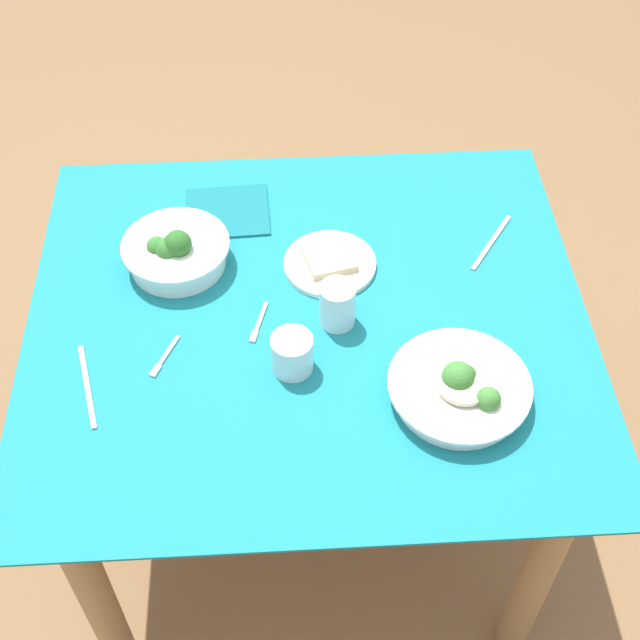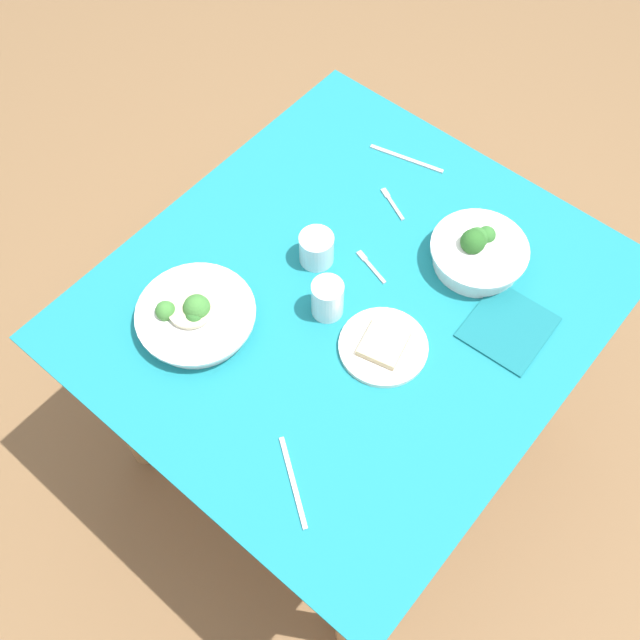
{
  "view_description": "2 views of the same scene",
  "coord_description": "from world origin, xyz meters",
  "px_view_note": "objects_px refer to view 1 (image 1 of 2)",
  "views": [
    {
      "loc": [
        -0.04,
        -1.15,
        2.04
      ],
      "look_at": [
        0.02,
        -0.01,
        0.73
      ],
      "focal_mm": 48.89,
      "sensor_mm": 36.0,
      "label": 1
    },
    {
      "loc": [
        0.75,
        0.55,
        2.17
      ],
      "look_at": [
        0.09,
        -0.01,
        0.73
      ],
      "focal_mm": 42.46,
      "sensor_mm": 36.0,
      "label": 2
    }
  ],
  "objects_px": {
    "water_glass_side": "(337,305)",
    "table_knife_right": "(87,386)",
    "broccoli_bowl_near": "(460,388)",
    "table_knife_left": "(491,242)",
    "water_glass_center": "(292,353)",
    "fork_by_far_bowl": "(258,324)",
    "napkin_folded_upper": "(227,212)",
    "broccoli_bowl_far": "(176,252)",
    "bread_side_plate": "(330,263)",
    "fork_by_near_bowl": "(164,358)"
  },
  "relations": [
    {
      "from": "fork_by_near_bowl",
      "to": "broccoli_bowl_far",
      "type": "bearing_deg",
      "value": -157.88
    },
    {
      "from": "bread_side_plate",
      "to": "fork_by_far_bowl",
      "type": "bearing_deg",
      "value": -134.48
    },
    {
      "from": "water_glass_center",
      "to": "table_knife_left",
      "type": "xyz_separation_m",
      "value": [
        0.44,
        0.31,
        -0.04
      ]
    },
    {
      "from": "water_glass_side",
      "to": "table_knife_right",
      "type": "xyz_separation_m",
      "value": [
        -0.48,
        -0.14,
        -0.05
      ]
    },
    {
      "from": "water_glass_side",
      "to": "fork_by_near_bowl",
      "type": "bearing_deg",
      "value": -167.1
    },
    {
      "from": "fork_by_near_bowl",
      "to": "table_knife_right",
      "type": "relative_size",
      "value": 0.5
    },
    {
      "from": "fork_by_near_bowl",
      "to": "table_knife_right",
      "type": "xyz_separation_m",
      "value": [
        -0.14,
        -0.06,
        -0.0
      ]
    },
    {
      "from": "water_glass_center",
      "to": "broccoli_bowl_near",
      "type": "bearing_deg",
      "value": -16.56
    },
    {
      "from": "broccoli_bowl_far",
      "to": "fork_by_near_bowl",
      "type": "bearing_deg",
      "value": -93.08
    },
    {
      "from": "broccoli_bowl_far",
      "to": "fork_by_far_bowl",
      "type": "bearing_deg",
      "value": -46.57
    },
    {
      "from": "bread_side_plate",
      "to": "table_knife_right",
      "type": "relative_size",
      "value": 0.98
    },
    {
      "from": "fork_by_far_bowl",
      "to": "fork_by_near_bowl",
      "type": "distance_m",
      "value": 0.2
    },
    {
      "from": "bread_side_plate",
      "to": "table_knife_right",
      "type": "distance_m",
      "value": 0.56
    },
    {
      "from": "broccoli_bowl_near",
      "to": "napkin_folded_upper",
      "type": "bearing_deg",
      "value": 129.0
    },
    {
      "from": "bread_side_plate",
      "to": "water_glass_center",
      "type": "bearing_deg",
      "value": -108.47
    },
    {
      "from": "water_glass_center",
      "to": "fork_by_far_bowl",
      "type": "xyz_separation_m",
      "value": [
        -0.06,
        0.11,
        -0.04
      ]
    },
    {
      "from": "table_knife_right",
      "to": "broccoli_bowl_near",
      "type": "bearing_deg",
      "value": -109.22
    },
    {
      "from": "fork_by_far_bowl",
      "to": "broccoli_bowl_near",
      "type": "bearing_deg",
      "value": 77.76
    },
    {
      "from": "table_knife_right",
      "to": "napkin_folded_upper",
      "type": "relative_size",
      "value": 1.09
    },
    {
      "from": "napkin_folded_upper",
      "to": "fork_by_near_bowl",
      "type": "bearing_deg",
      "value": -105.79
    },
    {
      "from": "broccoli_bowl_near",
      "to": "water_glass_center",
      "type": "distance_m",
      "value": 0.32
    },
    {
      "from": "fork_by_far_bowl",
      "to": "table_knife_right",
      "type": "xyz_separation_m",
      "value": [
        -0.32,
        -0.14,
        -0.0
      ]
    },
    {
      "from": "water_glass_side",
      "to": "table_knife_right",
      "type": "height_order",
      "value": "water_glass_side"
    },
    {
      "from": "napkin_folded_upper",
      "to": "broccoli_bowl_far",
      "type": "bearing_deg",
      "value": -123.22
    },
    {
      "from": "water_glass_center",
      "to": "table_knife_right",
      "type": "xyz_separation_m",
      "value": [
        -0.39,
        -0.03,
        -0.04
      ]
    },
    {
      "from": "water_glass_center",
      "to": "napkin_folded_upper",
      "type": "distance_m",
      "value": 0.46
    },
    {
      "from": "fork_by_far_bowl",
      "to": "bread_side_plate",
      "type": "bearing_deg",
      "value": 151.82
    },
    {
      "from": "fork_by_near_bowl",
      "to": "water_glass_side",
      "type": "bearing_deg",
      "value": 128.1
    },
    {
      "from": "broccoli_bowl_far",
      "to": "water_glass_side",
      "type": "height_order",
      "value": "broccoli_bowl_far"
    },
    {
      "from": "water_glass_side",
      "to": "napkin_folded_upper",
      "type": "bearing_deg",
      "value": 123.65
    },
    {
      "from": "fork_by_far_bowl",
      "to": "table_knife_left",
      "type": "height_order",
      "value": "same"
    },
    {
      "from": "water_glass_side",
      "to": "fork_by_far_bowl",
      "type": "bearing_deg",
      "value": -179.72
    },
    {
      "from": "broccoli_bowl_near",
      "to": "table_knife_left",
      "type": "bearing_deg",
      "value": 71.09
    },
    {
      "from": "water_glass_center",
      "to": "table_knife_right",
      "type": "relative_size",
      "value": 0.4
    },
    {
      "from": "bread_side_plate",
      "to": "table_knife_left",
      "type": "distance_m",
      "value": 0.36
    },
    {
      "from": "bread_side_plate",
      "to": "napkin_folded_upper",
      "type": "bearing_deg",
      "value": 140.51
    },
    {
      "from": "broccoli_bowl_far",
      "to": "fork_by_near_bowl",
      "type": "xyz_separation_m",
      "value": [
        -0.01,
        -0.25,
        -0.03
      ]
    },
    {
      "from": "fork_by_near_bowl",
      "to": "table_knife_right",
      "type": "bearing_deg",
      "value": -41.83
    },
    {
      "from": "water_glass_side",
      "to": "table_knife_right",
      "type": "relative_size",
      "value": 0.48
    },
    {
      "from": "water_glass_center",
      "to": "water_glass_side",
      "type": "bearing_deg",
      "value": 49.94
    },
    {
      "from": "bread_side_plate",
      "to": "water_glass_center",
      "type": "height_order",
      "value": "water_glass_center"
    },
    {
      "from": "water_glass_center",
      "to": "fork_by_near_bowl",
      "type": "bearing_deg",
      "value": 172.45
    },
    {
      "from": "water_glass_side",
      "to": "table_knife_right",
      "type": "distance_m",
      "value": 0.5
    },
    {
      "from": "water_glass_center",
      "to": "water_glass_side",
      "type": "relative_size",
      "value": 0.84
    },
    {
      "from": "fork_by_far_bowl",
      "to": "table_knife_left",
      "type": "distance_m",
      "value": 0.55
    },
    {
      "from": "broccoli_bowl_near",
      "to": "fork_by_far_bowl",
      "type": "relative_size",
      "value": 2.49
    },
    {
      "from": "broccoli_bowl_near",
      "to": "table_knife_left",
      "type": "xyz_separation_m",
      "value": [
        0.14,
        0.4,
        -0.03
      ]
    },
    {
      "from": "bread_side_plate",
      "to": "water_glass_center",
      "type": "xyz_separation_m",
      "value": [
        -0.09,
        -0.26,
        0.03
      ]
    },
    {
      "from": "bread_side_plate",
      "to": "fork_by_near_bowl",
      "type": "xyz_separation_m",
      "value": [
        -0.33,
        -0.23,
        -0.01
      ]
    },
    {
      "from": "broccoli_bowl_far",
      "to": "water_glass_center",
      "type": "distance_m",
      "value": 0.37
    }
  ]
}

